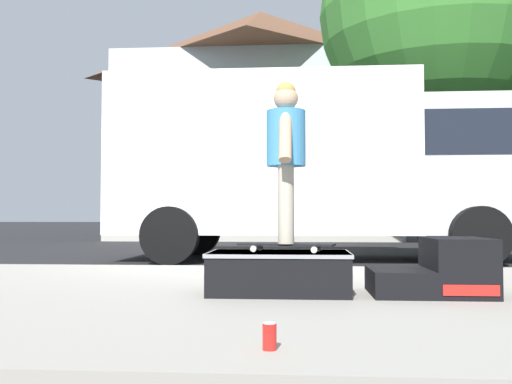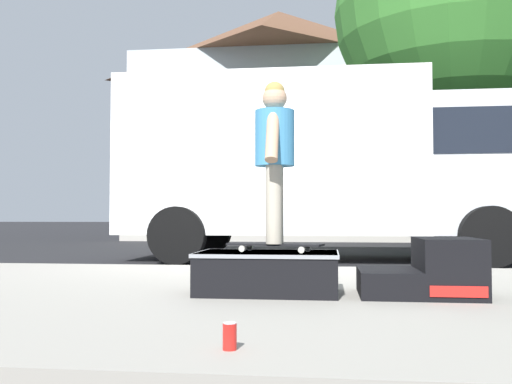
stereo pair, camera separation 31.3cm
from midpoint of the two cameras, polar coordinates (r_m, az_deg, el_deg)
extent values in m
plane|color=black|center=(7.83, 0.01, -7.88)|extent=(140.00, 140.00, 0.00)
cube|color=gray|center=(4.85, -2.75, -10.51)|extent=(50.00, 5.00, 0.12)
cube|color=black|center=(4.72, 0.42, -7.96)|extent=(1.12, 0.73, 0.33)
cube|color=gray|center=(4.71, 0.42, -6.12)|extent=(1.14, 0.75, 0.03)
cube|color=black|center=(4.76, 12.10, -8.66)|extent=(0.46, 0.73, 0.20)
cube|color=black|center=(4.83, 17.55, -7.02)|extent=(0.46, 0.73, 0.45)
cube|color=red|center=(4.49, 18.66, -9.22)|extent=(0.41, 0.01, 0.08)
cube|color=black|center=(4.70, 1.10, -5.21)|extent=(0.80, 0.37, 0.02)
cylinder|color=silver|center=(4.73, 4.33, -5.60)|extent=(0.06, 0.04, 0.05)
cylinder|color=silver|center=(4.55, 3.82, -5.72)|extent=(0.06, 0.04, 0.05)
cylinder|color=silver|center=(4.86, -1.45, -5.52)|extent=(0.06, 0.04, 0.05)
cylinder|color=silver|center=(4.69, -2.15, -5.63)|extent=(0.06, 0.04, 0.05)
cylinder|color=#B7AD99|center=(4.78, 1.15, -1.28)|extent=(0.13, 0.13, 0.63)
cylinder|color=#B7AD99|center=(4.61, 1.04, -1.24)|extent=(0.13, 0.13, 0.63)
cylinder|color=#3F8CBF|center=(4.74, 1.09, 5.33)|extent=(0.32, 0.32, 0.46)
cylinder|color=tan|center=(4.94, 1.23, 4.87)|extent=(0.10, 0.28, 0.43)
cylinder|color=tan|center=(4.54, 0.95, 5.51)|extent=(0.10, 0.28, 0.43)
sphere|color=tan|center=(4.79, 1.09, 9.23)|extent=(0.20, 0.20, 0.20)
sphere|color=tan|center=(4.81, 1.09, 9.87)|extent=(0.17, 0.17, 0.17)
cylinder|color=red|center=(2.76, -1.99, -14.14)|extent=(0.07, 0.07, 0.12)
cylinder|color=silver|center=(2.75, -1.99, -12.85)|extent=(0.06, 0.06, 0.00)
cube|color=white|center=(10.05, -0.07, 3.31)|extent=(5.00, 2.35, 2.60)
cube|color=silver|center=(10.35, 19.35, 2.17)|extent=(1.90, 2.16, 2.20)
cube|color=black|center=(10.40, 19.31, 4.83)|extent=(1.92, 2.19, 0.70)
cylinder|color=black|center=(11.43, 17.16, -3.80)|extent=(0.90, 0.28, 0.90)
cylinder|color=black|center=(9.15, 20.42, -4.12)|extent=(0.90, 0.28, 0.90)
cylinder|color=black|center=(11.36, -6.66, -3.90)|extent=(0.90, 0.28, 0.90)
cylinder|color=black|center=(9.06, -9.51, -4.26)|extent=(0.90, 0.28, 0.90)
cylinder|color=brown|center=(15.13, 17.19, 2.27)|extent=(0.56, 0.56, 3.91)
sphere|color=#387A2D|center=(15.92, 17.01, 16.40)|extent=(5.98, 5.98, 5.98)
sphere|color=#387A2D|center=(16.13, 22.91, 13.46)|extent=(3.89, 3.89, 3.89)
cube|color=silver|center=(21.30, 0.01, 3.64)|extent=(9.00, 7.50, 6.00)
cube|color=#B2ADA3|center=(17.21, -1.01, -0.26)|extent=(9.00, 0.50, 2.80)
pyramid|color=brown|center=(22.15, 0.01, 14.51)|extent=(9.54, 7.95, 2.40)
camera|label=1|loc=(0.16, -91.34, 0.06)|focal=40.43mm
camera|label=2|loc=(0.16, 88.66, -0.06)|focal=40.43mm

